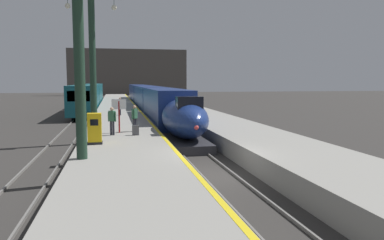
# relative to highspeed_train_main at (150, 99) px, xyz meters

# --- Properties ---
(ground_plane) EXTENTS (260.00, 260.00, 0.00)m
(ground_plane) POSITION_rel_highspeed_train_main_xyz_m (0.00, -32.46, -1.95)
(ground_plane) COLOR #33302D
(platform_left) EXTENTS (4.80, 110.00, 1.05)m
(platform_left) POSITION_rel_highspeed_train_main_xyz_m (-4.05, -7.71, -1.43)
(platform_left) COLOR gray
(platform_left) RESTS_ON ground
(platform_right) EXTENTS (4.80, 110.00, 1.05)m
(platform_right) POSITION_rel_highspeed_train_main_xyz_m (4.05, -7.71, -1.43)
(platform_right) COLOR gray
(platform_right) RESTS_ON ground
(platform_left_safety_stripe) EXTENTS (0.20, 107.80, 0.01)m
(platform_left_safety_stripe) POSITION_rel_highspeed_train_main_xyz_m (-1.77, -7.71, -0.90)
(platform_left_safety_stripe) COLOR yellow
(platform_left_safety_stripe) RESTS_ON platform_left
(rail_main_left) EXTENTS (0.08, 110.00, 0.12)m
(rail_main_left) POSITION_rel_highspeed_train_main_xyz_m (-0.75, -4.96, -1.89)
(rail_main_left) COLOR slate
(rail_main_left) RESTS_ON ground
(rail_main_right) EXTENTS (0.08, 110.00, 0.12)m
(rail_main_right) POSITION_rel_highspeed_train_main_xyz_m (0.75, -4.96, -1.89)
(rail_main_right) COLOR slate
(rail_main_right) RESTS_ON ground
(rail_secondary_left) EXTENTS (0.08, 110.00, 0.12)m
(rail_secondary_left) POSITION_rel_highspeed_train_main_xyz_m (-8.85, -4.96, -1.89)
(rail_secondary_left) COLOR slate
(rail_secondary_left) RESTS_ON ground
(rail_secondary_right) EXTENTS (0.08, 110.00, 0.12)m
(rail_secondary_right) POSITION_rel_highspeed_train_main_xyz_m (-7.35, -4.96, -1.89)
(rail_secondary_right) COLOR slate
(rail_secondary_right) RESTS_ON ground
(highspeed_train_main) EXTENTS (2.92, 57.52, 3.60)m
(highspeed_train_main) POSITION_rel_highspeed_train_main_xyz_m (0.00, 0.00, 0.00)
(highspeed_train_main) COLOR navy
(highspeed_train_main) RESTS_ON ground
(regional_train_adjacent) EXTENTS (2.85, 36.60, 3.80)m
(regional_train_adjacent) POSITION_rel_highspeed_train_main_xyz_m (-8.10, 9.84, 0.18)
(regional_train_adjacent) COLOR #145660
(regional_train_adjacent) RESTS_ON ground
(station_column_near) EXTENTS (4.00, 0.68, 9.32)m
(station_column_near) POSITION_rel_highspeed_train_main_xyz_m (-5.84, -32.51, 4.80)
(station_column_near) COLOR #1E3828
(station_column_near) RESTS_ON platform_left
(station_column_mid) EXTENTS (4.00, 0.68, 9.13)m
(station_column_mid) POSITION_rel_highspeed_train_main_xyz_m (-5.90, -22.05, 4.60)
(station_column_mid) COLOR #1E3828
(station_column_mid) RESTS_ON platform_left
(passenger_near_edge) EXTENTS (0.49, 0.40, 1.69)m
(passenger_near_edge) POSITION_rel_highspeed_train_main_xyz_m (-4.68, -25.66, 0.09)
(passenger_near_edge) COLOR #23232D
(passenger_near_edge) RESTS_ON platform_left
(passenger_mid_platform) EXTENTS (0.40, 0.48, 1.69)m
(passenger_mid_platform) POSITION_rel_highspeed_train_main_xyz_m (-3.26, -24.26, 0.09)
(passenger_mid_platform) COLOR #23232D
(passenger_mid_platform) RESTS_ON platform_left
(passenger_far_waiting) EXTENTS (0.23, 0.57, 1.69)m
(passenger_far_waiting) POSITION_rel_highspeed_train_main_xyz_m (-3.97, -12.16, 0.09)
(passenger_far_waiting) COLOR #23232D
(passenger_far_waiting) RESTS_ON platform_left
(rolling_suitcase) EXTENTS (0.40, 0.22, 0.98)m
(rolling_suitcase) POSITION_rel_highspeed_train_main_xyz_m (-3.30, -25.97, -0.60)
(rolling_suitcase) COLOR #4C4C51
(rolling_suitcase) RESTS_ON platform_left
(ticket_machine_yellow) EXTENTS (0.76, 0.62, 1.60)m
(ticket_machine_yellow) POSITION_rel_highspeed_train_main_xyz_m (-5.55, -28.76, -0.16)
(ticket_machine_yellow) COLOR yellow
(ticket_machine_yellow) RESTS_ON platform_left
(departure_info_board) EXTENTS (0.90, 0.10, 2.12)m
(departure_info_board) POSITION_rel_highspeed_train_main_xyz_m (-4.24, -24.67, 0.60)
(departure_info_board) COLOR maroon
(departure_info_board) RESTS_ON platform_left
(terminus_back_wall) EXTENTS (36.00, 2.00, 14.00)m
(terminus_back_wall) POSITION_rel_highspeed_train_main_xyz_m (0.00, 69.54, 5.05)
(terminus_back_wall) COLOR #4C4742
(terminus_back_wall) RESTS_ON ground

